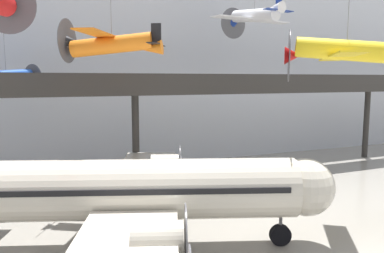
% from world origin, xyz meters
% --- Properties ---
extents(hangar_back_wall, '(140.00, 3.00, 26.02)m').
position_xyz_m(hangar_back_wall, '(0.00, 34.53, 13.01)').
color(hangar_back_wall, silver).
rests_on(hangar_back_wall, ground).
extents(mezzanine_walkway, '(110.00, 3.20, 10.53)m').
position_xyz_m(mezzanine_walkway, '(0.00, 25.68, 8.85)').
color(mezzanine_walkway, '#2D2B28').
rests_on(mezzanine_walkway, ground).
extents(airliner_silver_main, '(24.68, 28.80, 10.31)m').
position_xyz_m(airliner_silver_main, '(-4.38, 12.30, 3.58)').
color(airliner_silver_main, beige).
rests_on(airliner_silver_main, ground).
extents(suspended_plane_white_twin, '(9.13, 7.51, 5.59)m').
position_xyz_m(suspended_plane_white_twin, '(11.44, 23.81, 16.21)').
color(suspended_plane_white_twin, silver).
extents(suspended_plane_orange_highwing, '(7.82, 8.75, 8.59)m').
position_xyz_m(suspended_plane_orange_highwing, '(-3.45, 19.41, 12.58)').
color(suspended_plane_orange_highwing, orange).
extents(suspended_plane_yellow_lowwing, '(7.84, 8.51, 9.93)m').
position_xyz_m(suspended_plane_yellow_lowwing, '(9.16, 9.34, 11.76)').
color(suspended_plane_yellow_lowwing, yellow).
extents(suspended_plane_blue_trainer, '(6.04, 6.43, 10.85)m').
position_xyz_m(suspended_plane_blue_trainer, '(-11.12, 27.91, 10.28)').
color(suspended_plane_blue_trainer, '#1E4CAD').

